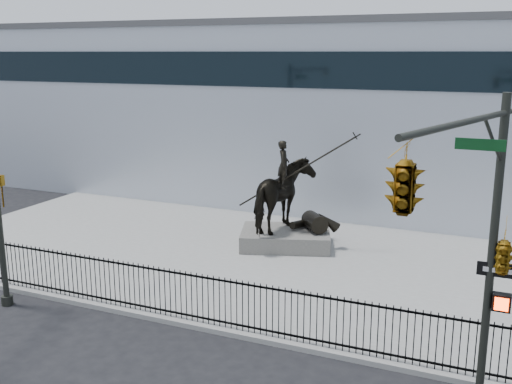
% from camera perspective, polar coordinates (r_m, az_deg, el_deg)
% --- Properties ---
extents(ground, '(120.00, 120.00, 0.00)m').
position_cam_1_polar(ground, '(16.61, -5.42, -14.80)').
color(ground, black).
rests_on(ground, ground).
extents(plaza, '(30.00, 12.00, 0.15)m').
position_cam_1_polar(plaza, '(22.41, 3.31, -6.93)').
color(plaza, gray).
rests_on(plaza, ground).
extents(building, '(44.00, 14.00, 9.00)m').
position_cam_1_polar(building, '(33.72, 11.17, 7.37)').
color(building, '#B2BAC2').
rests_on(building, ground).
extents(picket_fence, '(22.10, 0.10, 1.50)m').
position_cam_1_polar(picket_fence, '(17.20, -3.44, -10.38)').
color(picket_fence, black).
rests_on(picket_fence, plaza).
extents(statue_plinth, '(4.10, 3.42, 0.66)m').
position_cam_1_polar(statue_plinth, '(24.16, 2.83, -4.41)').
color(statue_plinth, '#52504B').
rests_on(statue_plinth, plaza).
extents(equestrian_statue, '(4.28, 3.39, 3.81)m').
position_cam_1_polar(equestrian_statue, '(23.69, 3.04, -0.47)').
color(equestrian_statue, black).
rests_on(equestrian_statue, statue_plinth).
extents(traffic_signal_right, '(2.17, 6.86, 7.00)m').
position_cam_1_polar(traffic_signal_right, '(11.18, 18.86, -2.70)').
color(traffic_signal_right, '#242722').
rests_on(traffic_signal_right, ground).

